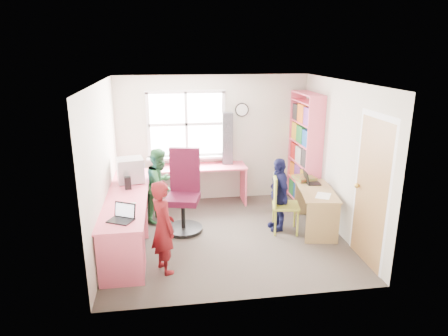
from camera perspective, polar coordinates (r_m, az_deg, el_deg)
The scene contains 19 objects.
room at distance 6.09m, azimuth 0.31°, elevation 1.10°, with size 3.64×3.44×2.44m.
l_desk at distance 5.94m, azimuth -11.91°, elevation -7.50°, with size 2.38×2.95×0.75m.
right_desk at distance 6.68m, azimuth 12.98°, elevation -4.52°, with size 0.72×1.23×0.67m.
bookshelf at distance 7.56m, azimuth 11.42°, elevation 2.18°, with size 0.30×1.02×2.10m.
swivel_chair at distance 6.49m, azimuth -5.76°, elevation -3.99°, with size 0.75×0.75×1.33m.
wooden_chair at distance 6.45m, azimuth 8.21°, elevation -4.81°, with size 0.47×0.47×0.94m.
crt_monitor at distance 6.66m, azimuth -13.23°, elevation -0.32°, with size 0.47×0.44×0.40m.
laptop_left at distance 5.29m, azimuth -14.31°, elevation -6.70°, with size 0.38×0.36×0.21m.
laptop_right at distance 6.90m, azimuth 12.18°, elevation -1.72°, with size 0.28×0.32×0.21m.
speaker_a at distance 6.38m, azimuth -13.58°, elevation -2.10°, with size 0.11×0.11×0.19m.
speaker_b at distance 6.93m, azimuth -12.82°, elevation -0.68°, with size 0.10×0.10×0.16m.
cd_tower at distance 7.50m, azimuth 0.50°, elevation 4.24°, with size 0.21×0.19×0.97m.
game_box at distance 7.05m, azimuth 11.41°, elevation -1.42°, with size 0.38×0.38×0.07m.
paper_a at distance 5.69m, azimuth -13.68°, elevation -5.46°, with size 0.23×0.32×0.00m.
paper_b at distance 6.37m, azimuth 13.99°, elevation -3.86°, with size 0.33×0.36×0.00m.
potted_plant at distance 7.46m, azimuth -7.03°, elevation 1.34°, with size 0.16×0.13×0.29m, color #2B6729.
person_red at distance 5.29m, azimuth -8.69°, elevation -8.33°, with size 0.46×0.30×1.26m, color maroon.
person_green at distance 6.88m, azimuth -9.07°, elevation -2.37°, with size 0.61×0.48×1.26m, color #2B6D39.
person_navy at distance 6.50m, azimuth 7.80°, elevation -3.72°, with size 0.71×0.29×1.20m, color #161845.
Camera 1 is at (-0.88, -5.70, 2.85)m, focal length 32.00 mm.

